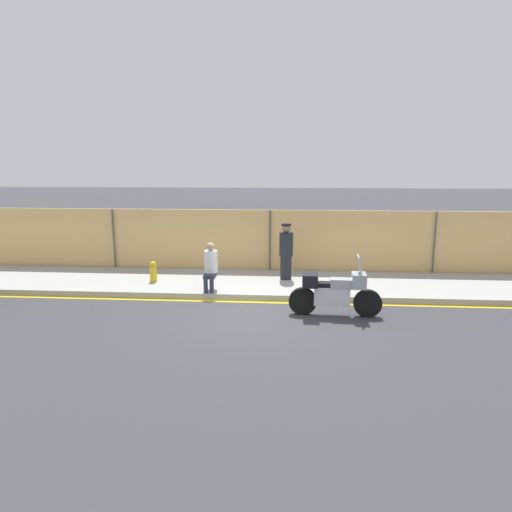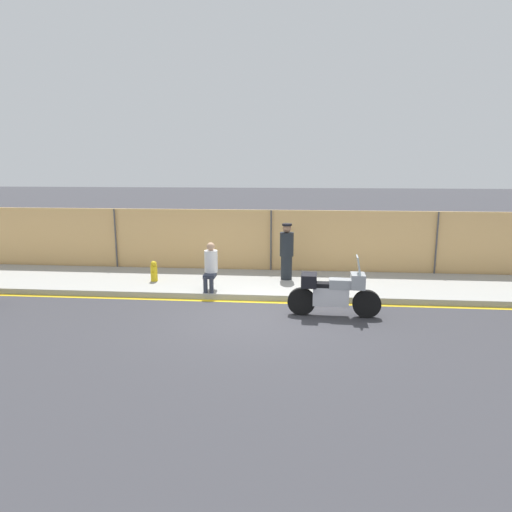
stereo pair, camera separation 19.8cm
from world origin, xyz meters
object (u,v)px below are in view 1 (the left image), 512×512
(motorcycle, at_px, (334,292))
(person_seated_on_curb, at_px, (211,264))
(officer_standing, at_px, (286,251))
(fire_hydrant, at_px, (153,272))

(motorcycle, xyz_separation_m, person_seated_on_curb, (-3.21, 1.50, 0.29))
(person_seated_on_curb, bearing_deg, motorcycle, -25.01)
(officer_standing, height_order, fire_hydrant, officer_standing)
(officer_standing, relative_size, fire_hydrant, 2.77)
(officer_standing, height_order, person_seated_on_curb, officer_standing)
(officer_standing, xyz_separation_m, fire_hydrant, (-3.87, -0.60, -0.55))
(officer_standing, bearing_deg, person_seated_on_curb, -146.75)
(motorcycle, distance_m, fire_hydrant, 5.51)
(motorcycle, bearing_deg, officer_standing, 114.98)
(fire_hydrant, bearing_deg, person_seated_on_curb, -21.76)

